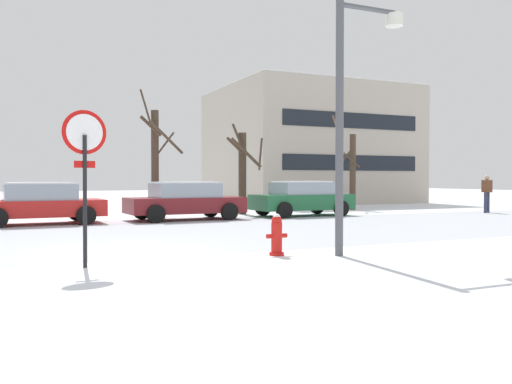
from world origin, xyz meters
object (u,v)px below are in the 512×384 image
at_px(stop_sign, 85,157).
at_px(fire_hydrant, 277,234).
at_px(pedestrian_crossing, 487,191).
at_px(parked_car_red, 40,203).
at_px(parked_car_green, 302,198).
at_px(street_lamp, 352,98).
at_px(parked_car_maroon, 185,200).

distance_m(stop_sign, fire_hydrant, 3.98).
bearing_deg(pedestrian_crossing, parked_car_red, 174.57).
relative_size(fire_hydrant, pedestrian_crossing, 0.49).
height_order(parked_car_green, pedestrian_crossing, pedestrian_crossing).
distance_m(street_lamp, parked_car_red, 12.00).
xyz_separation_m(parked_car_maroon, pedestrian_crossing, (13.59, -1.66, 0.27)).
xyz_separation_m(parked_car_red, parked_car_maroon, (5.03, -0.11, 0.01)).
bearing_deg(parked_car_red, parked_car_green, -0.24).
relative_size(stop_sign, parked_car_red, 0.65).
distance_m(parked_car_red, parked_car_maroon, 5.03).
bearing_deg(stop_sign, parked_car_red, 91.22).
bearing_deg(pedestrian_crossing, stop_sign, -156.16).
distance_m(parked_car_maroon, pedestrian_crossing, 13.70).
bearing_deg(pedestrian_crossing, fire_hydrant, -151.05).
bearing_deg(parked_car_red, stop_sign, -88.78).
relative_size(parked_car_red, parked_car_maroon, 0.96).
bearing_deg(stop_sign, pedestrian_crossing, 23.84).
xyz_separation_m(parked_car_maroon, parked_car_green, (5.03, 0.06, 0.01)).
height_order(stop_sign, fire_hydrant, stop_sign).
xyz_separation_m(fire_hydrant, pedestrian_crossing, (14.72, 8.14, 0.57)).
relative_size(street_lamp, pedestrian_crossing, 3.02).
distance_m(parked_car_red, parked_car_green, 10.05).
distance_m(fire_hydrant, pedestrian_crossing, 16.83).
relative_size(street_lamp, parked_car_maroon, 1.18).
xyz_separation_m(parked_car_red, parked_car_green, (10.05, -0.04, 0.01)).
bearing_deg(street_lamp, stop_sign, 173.53).
bearing_deg(street_lamp, pedestrian_crossing, 33.19).
xyz_separation_m(stop_sign, pedestrian_crossing, (18.41, 8.13, -0.91)).
distance_m(street_lamp, parked_car_green, 11.72).
bearing_deg(parked_car_red, street_lamp, -63.17).
bearing_deg(parked_car_red, pedestrian_crossing, -5.43).
bearing_deg(fire_hydrant, parked_car_green, 58.06).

